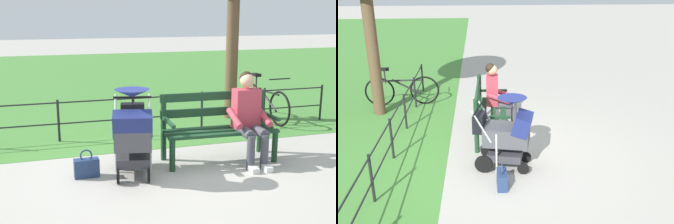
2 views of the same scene
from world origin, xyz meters
TOP-DOWN VIEW (x-y plane):
  - ground_plane at (0.00, 0.00)m, footprint 60.00×60.00m
  - park_bench at (-0.87, -0.12)m, footprint 1.62×0.67m
  - person_on_bench at (-1.25, 0.11)m, footprint 0.55×0.74m
  - stroller at (0.42, 0.16)m, footprint 0.67×0.97m
  - handbag at (1.01, 0.04)m, footprint 0.32×0.14m
  - park_fence at (-0.27, -1.68)m, footprint 7.52×0.04m
  - bicycle at (-2.70, -2.00)m, footprint 0.44×1.66m

SIDE VIEW (x-z plane):
  - ground_plane at x=0.00m, z-range 0.00..0.00m
  - handbag at x=1.01m, z-range -0.06..0.31m
  - bicycle at x=-2.70m, z-range -0.08..0.81m
  - park_fence at x=-0.27m, z-range 0.07..0.77m
  - park_bench at x=-0.87m, z-range 0.05..1.01m
  - stroller at x=0.42m, z-range 0.02..1.17m
  - person_on_bench at x=-1.25m, z-range 0.04..1.31m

